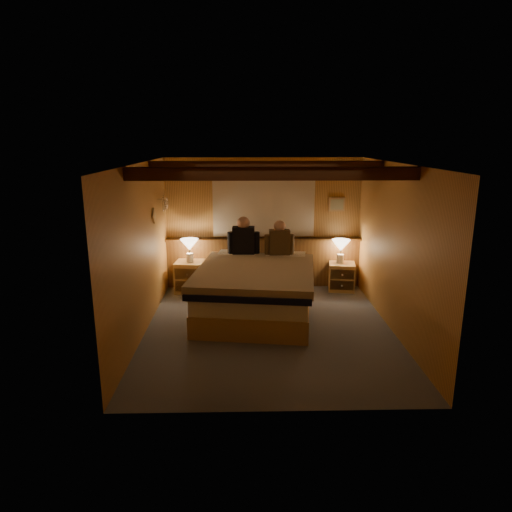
{
  "coord_description": "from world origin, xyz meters",
  "views": [
    {
      "loc": [
        -0.34,
        -6.24,
        2.73
      ],
      "look_at": [
        -0.18,
        0.4,
        1.01
      ],
      "focal_mm": 32.0,
      "sensor_mm": 36.0,
      "label": 1
    }
  ],
  "objects_px": {
    "person_right": "(279,241)",
    "person_left": "(244,238)",
    "bed": "(256,290)",
    "lamp_left": "(189,246)",
    "lamp_right": "(341,247)",
    "nightstand_right": "(341,277)",
    "nightstand_left": "(191,277)",
    "duffel_bag": "(214,292)"
  },
  "relations": [
    {
      "from": "nightstand_left",
      "to": "duffel_bag",
      "type": "xyz_separation_m",
      "value": [
        0.45,
        -0.43,
        -0.15
      ]
    },
    {
      "from": "person_left",
      "to": "person_right",
      "type": "height_order",
      "value": "person_left"
    },
    {
      "from": "bed",
      "to": "lamp_left",
      "type": "bearing_deg",
      "value": 144.78
    },
    {
      "from": "nightstand_left",
      "to": "person_left",
      "type": "relative_size",
      "value": 0.84
    },
    {
      "from": "lamp_right",
      "to": "person_left",
      "type": "bearing_deg",
      "value": -170.31
    },
    {
      "from": "person_left",
      "to": "duffel_bag",
      "type": "relative_size",
      "value": 1.43
    },
    {
      "from": "lamp_right",
      "to": "person_left",
      "type": "relative_size",
      "value": 0.64
    },
    {
      "from": "nightstand_left",
      "to": "nightstand_right",
      "type": "relative_size",
      "value": 1.09
    },
    {
      "from": "nightstand_left",
      "to": "nightstand_right",
      "type": "bearing_deg",
      "value": 6.43
    },
    {
      "from": "lamp_right",
      "to": "nightstand_right",
      "type": "bearing_deg",
      "value": -36.33
    },
    {
      "from": "lamp_left",
      "to": "person_right",
      "type": "height_order",
      "value": "person_right"
    },
    {
      "from": "bed",
      "to": "nightstand_right",
      "type": "height_order",
      "value": "bed"
    },
    {
      "from": "nightstand_right",
      "to": "lamp_right",
      "type": "distance_m",
      "value": 0.56
    },
    {
      "from": "bed",
      "to": "lamp_left",
      "type": "xyz_separation_m",
      "value": [
        -1.16,
        1.09,
        0.46
      ]
    },
    {
      "from": "lamp_left",
      "to": "person_right",
      "type": "distance_m",
      "value": 1.62
    },
    {
      "from": "bed",
      "to": "lamp_right",
      "type": "distance_m",
      "value": 2.01
    },
    {
      "from": "lamp_left",
      "to": "person_right",
      "type": "bearing_deg",
      "value": -10.54
    },
    {
      "from": "nightstand_right",
      "to": "person_right",
      "type": "distance_m",
      "value": 1.46
    },
    {
      "from": "duffel_bag",
      "to": "bed",
      "type": "bearing_deg",
      "value": -36.2
    },
    {
      "from": "nightstand_left",
      "to": "person_left",
      "type": "xyz_separation_m",
      "value": [
        0.97,
        -0.25,
        0.76
      ]
    },
    {
      "from": "person_right",
      "to": "lamp_left",
      "type": "bearing_deg",
      "value": 169.39
    },
    {
      "from": "nightstand_right",
      "to": "lamp_right",
      "type": "height_order",
      "value": "lamp_right"
    },
    {
      "from": "person_left",
      "to": "person_right",
      "type": "bearing_deg",
      "value": -5.83
    },
    {
      "from": "person_right",
      "to": "lamp_right",
      "type": "bearing_deg",
      "value": 18.39
    },
    {
      "from": "person_left",
      "to": "lamp_left",
      "type": "bearing_deg",
      "value": 169.3
    },
    {
      "from": "person_left",
      "to": "bed",
      "type": "bearing_deg",
      "value": -75.67
    },
    {
      "from": "lamp_left",
      "to": "duffel_bag",
      "type": "relative_size",
      "value": 0.89
    },
    {
      "from": "bed",
      "to": "person_left",
      "type": "relative_size",
      "value": 3.69
    },
    {
      "from": "nightstand_left",
      "to": "nightstand_right",
      "type": "distance_m",
      "value": 2.78
    },
    {
      "from": "lamp_right",
      "to": "person_right",
      "type": "bearing_deg",
      "value": -161.54
    },
    {
      "from": "bed",
      "to": "lamp_right",
      "type": "relative_size",
      "value": 5.74
    },
    {
      "from": "lamp_right",
      "to": "person_left",
      "type": "xyz_separation_m",
      "value": [
        -1.77,
        -0.3,
        0.23
      ]
    },
    {
      "from": "lamp_left",
      "to": "duffel_bag",
      "type": "bearing_deg",
      "value": -41.55
    },
    {
      "from": "nightstand_left",
      "to": "lamp_left",
      "type": "relative_size",
      "value": 1.34
    },
    {
      "from": "person_right",
      "to": "person_left",
      "type": "bearing_deg",
      "value": 172.38
    },
    {
      "from": "bed",
      "to": "person_left",
      "type": "height_order",
      "value": "person_left"
    },
    {
      "from": "bed",
      "to": "person_right",
      "type": "distance_m",
      "value": 1.09
    },
    {
      "from": "bed",
      "to": "nightstand_left",
      "type": "relative_size",
      "value": 4.4
    },
    {
      "from": "nightstand_right",
      "to": "lamp_right",
      "type": "bearing_deg",
      "value": 152.41
    },
    {
      "from": "bed",
      "to": "nightstand_right",
      "type": "xyz_separation_m",
      "value": [
        1.61,
        1.15,
        -0.15
      ]
    },
    {
      "from": "bed",
      "to": "person_left",
      "type": "xyz_separation_m",
      "value": [
        -0.2,
        0.87,
        0.64
      ]
    },
    {
      "from": "person_right",
      "to": "duffel_bag",
      "type": "xyz_separation_m",
      "value": [
        -1.14,
        -0.1,
        -0.88
      ]
    }
  ]
}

